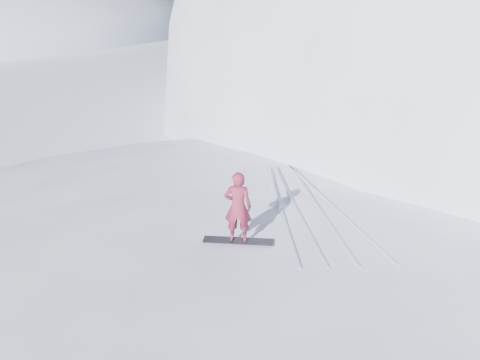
{
  "coord_description": "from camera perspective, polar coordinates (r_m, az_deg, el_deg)",
  "views": [
    {
      "loc": [
        -1.84,
        -7.48,
        8.45
      ],
      "look_at": [
        -2.36,
        4.22,
        3.5
      ],
      "focal_mm": 40.0,
      "sensor_mm": 36.0,
      "label": 1
    }
  ],
  "objects": [
    {
      "name": "near_ridge",
      "position": [
        13.75,
        14.47,
        -15.85
      ],
      "size": [
        36.0,
        28.0,
        4.8
      ],
      "primitive_type": "ellipsoid",
      "color": "white",
      "rests_on": "ground"
    },
    {
      "name": "snowboarder",
      "position": [
        11.9,
        -0.22,
        -2.9
      ],
      "size": [
        0.63,
        0.43,
        1.68
      ],
      "primitive_type": "imported",
      "rotation": [
        0.0,
        0.0,
        3.09
      ],
      "color": "maroon",
      "rests_on": "snowboard"
    },
    {
      "name": "snowboard",
      "position": [
        12.29,
        -0.21,
        -6.49
      ],
      "size": [
        1.62,
        0.38,
        0.03
      ],
      "primitive_type": "cube",
      "rotation": [
        0.0,
        0.0,
        -0.05
      ],
      "color": "black",
      "rests_on": "near_ridge"
    },
    {
      "name": "wind_bumps",
      "position": [
        12.85,
        8.07,
        -18.48
      ],
      "size": [
        16.0,
        14.4,
        1.0
      ],
      "color": "white",
      "rests_on": "ground"
    },
    {
      "name": "board_tracks",
      "position": [
        14.01,
        7.12,
        -2.77
      ],
      "size": [
        2.87,
        5.97,
        0.04
      ],
      "color": "silver",
      "rests_on": "ground"
    }
  ]
}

